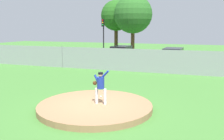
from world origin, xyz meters
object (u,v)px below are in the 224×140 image
object	(u,v)px
pitcher_youth	(100,85)
parked_car_red	(121,55)
traffic_light_near	(103,31)
baseball	(101,97)
parked_car_slate	(173,57)
traffic_cone_orange	(133,65)

from	to	relation	value
pitcher_youth	parked_car_red	bearing A→B (deg)	103.65
parked_car_red	traffic_light_near	world-z (taller)	traffic_light_near
baseball	traffic_light_near	bearing A→B (deg)	110.87
pitcher_youth	parked_car_red	size ratio (longest dim) A/B	0.37
parked_car_red	traffic_light_near	xyz separation A→B (m)	(-3.45, 3.76, 2.34)
parked_car_red	parked_car_slate	size ratio (longest dim) A/B	0.89
traffic_cone_orange	traffic_light_near	bearing A→B (deg)	129.48
baseball	pitcher_youth	bearing A→B (deg)	-69.33
traffic_cone_orange	traffic_light_near	world-z (taller)	traffic_light_near
traffic_cone_orange	traffic_light_near	size ratio (longest dim) A/B	0.12
pitcher_youth	parked_car_slate	distance (m)	14.69
pitcher_youth	traffic_cone_orange	size ratio (longest dim) A/B	2.81
traffic_light_near	parked_car_slate	bearing A→B (deg)	-23.52
baseball	parked_car_slate	xyz separation A→B (m)	(2.01, 13.59, 0.51)
baseball	parked_car_slate	size ratio (longest dim) A/B	0.02
baseball	traffic_cone_orange	distance (m)	10.77
baseball	traffic_cone_orange	bearing A→B (deg)	96.12
baseball	traffic_cone_orange	xyz separation A→B (m)	(-1.15, 10.71, -0.03)
parked_car_red	traffic_light_near	size ratio (longest dim) A/B	0.90
parked_car_red	traffic_cone_orange	distance (m)	3.55
parked_car_red	parked_car_slate	world-z (taller)	parked_car_red
pitcher_youth	baseball	size ratio (longest dim) A/B	20.89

